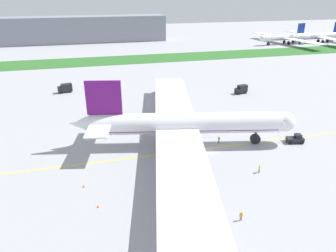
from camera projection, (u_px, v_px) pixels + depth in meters
ground_plane at (208, 151)px, 74.03m from camera, size 600.00×600.00×0.00m
apron_taxi_line at (206, 149)px, 74.94m from camera, size 280.00×0.36×0.01m
grass_median_strip at (135, 59)px, 171.93m from camera, size 320.00×24.00×0.10m
airliner_foreground at (182, 124)px, 74.77m from camera, size 53.49×86.84×16.34m
pushback_tug at (295, 139)px, 77.59m from camera, size 5.95×3.04×2.27m
ground_crew_wingwalker_port at (241, 215)px, 51.26m from camera, size 0.54×0.35×1.60m
ground_crew_marshaller_front at (259, 168)px, 64.78m from camera, size 0.52×0.48×1.75m
ground_crew_wingwalker_starboard at (219, 139)px, 77.55m from camera, size 0.52×0.40×1.62m
traffic_cone_near_nose at (98, 206)px, 54.62m from camera, size 0.36×0.36×0.58m
traffic_cone_port_wing at (84, 186)px, 60.22m from camera, size 0.36×0.36×0.58m
service_truck_baggage_loader at (241, 89)px, 114.44m from camera, size 4.95×3.13×3.14m
service_truck_fuel_bowser at (163, 88)px, 116.13m from camera, size 5.28×2.86×2.64m
service_truck_catering_van at (65, 88)px, 115.62m from camera, size 5.41×3.45×3.22m
parked_airliner_far_right at (285, 37)px, 219.20m from camera, size 41.49×66.24×13.60m
parked_airliner_far_outer at (319, 36)px, 223.66m from camera, size 45.72×72.84×14.20m
terminal_building at (71, 30)px, 223.94m from camera, size 134.76×20.00×18.00m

